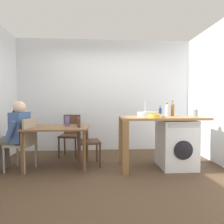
% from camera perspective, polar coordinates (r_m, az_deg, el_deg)
% --- Properties ---
extents(ground_plane, '(5.46, 5.46, 0.00)m').
position_cam_1_polar(ground_plane, '(3.12, -1.14, -19.21)').
color(ground_plane, '#4C3826').
extents(wall_back, '(4.60, 0.10, 2.70)m').
position_cam_1_polar(wall_back, '(4.64, -2.11, 5.04)').
color(wall_back, silver).
rests_on(wall_back, ground_plane).
extents(dining_table, '(1.10, 0.76, 0.74)m').
position_cam_1_polar(dining_table, '(3.52, -16.25, -5.91)').
color(dining_table, brown).
rests_on(dining_table, ground_plane).
extents(chair_person_seat, '(0.47, 0.47, 0.90)m').
position_cam_1_polar(chair_person_seat, '(3.59, -25.26, -8.08)').
color(chair_person_seat, gray).
rests_on(chair_person_seat, ground_plane).
extents(chair_opposite, '(0.46, 0.46, 0.90)m').
position_cam_1_polar(chair_opposite, '(3.50, -8.38, -8.10)').
color(chair_opposite, '#4C3323').
rests_on(chair_opposite, ground_plane).
extents(chair_spare_by_wall, '(0.45, 0.45, 0.90)m').
position_cam_1_polar(chair_spare_by_wall, '(4.27, -12.49, -6.17)').
color(chair_spare_by_wall, '#4C3323').
rests_on(chair_spare_by_wall, ground_plane).
extents(seated_person, '(0.54, 0.54, 1.20)m').
position_cam_1_polar(seated_person, '(3.65, -27.45, -5.34)').
color(seated_person, '#595651').
rests_on(seated_person, ground_plane).
extents(kitchen_counter, '(1.50, 0.68, 0.92)m').
position_cam_1_polar(kitchen_counter, '(3.41, 11.68, -4.11)').
color(kitchen_counter, '#9E7042').
rests_on(kitchen_counter, ground_plane).
extents(washing_machine, '(0.60, 0.61, 0.86)m').
position_cam_1_polar(washing_machine, '(3.62, 18.97, -9.13)').
color(washing_machine, silver).
rests_on(washing_machine, ground_plane).
extents(sink_basin, '(0.38, 0.38, 0.09)m').
position_cam_1_polar(sink_basin, '(3.38, 10.87, -0.71)').
color(sink_basin, '#9EA0A5').
rests_on(sink_basin, kitchen_counter).
extents(tap, '(0.02, 0.02, 0.28)m').
position_cam_1_polar(tap, '(3.55, 10.15, 1.00)').
color(tap, '#B2B2B7').
rests_on(tap, kitchen_counter).
extents(bottle_tall_green, '(0.06, 0.06, 0.19)m').
position_cam_1_polar(bottle_tall_green, '(3.71, 14.52, 0.23)').
color(bottle_tall_green, navy).
rests_on(bottle_tall_green, kitchen_counter).
extents(bottle_squat_brown, '(0.07, 0.07, 0.25)m').
position_cam_1_polar(bottle_squat_brown, '(3.70, 16.49, 0.57)').
color(bottle_squat_brown, silver).
rests_on(bottle_squat_brown, kitchen_counter).
extents(bottle_clear_small, '(0.06, 0.06, 0.29)m').
position_cam_1_polar(bottle_clear_small, '(3.74, 18.04, 0.87)').
color(bottle_clear_small, brown).
rests_on(bottle_clear_small, kitchen_counter).
extents(mixing_bowl, '(0.23, 0.23, 0.06)m').
position_cam_1_polar(mixing_bowl, '(3.21, 12.94, -1.09)').
color(mixing_bowl, gold).
rests_on(mixing_bowl, kitchen_counter).
extents(utensil_crock, '(0.11, 0.11, 0.30)m').
position_cam_1_polar(utensil_crock, '(3.75, 23.99, -0.18)').
color(utensil_crock, gray).
rests_on(utensil_crock, kitchen_counter).
extents(vase, '(0.09, 0.09, 0.18)m').
position_cam_1_polar(vase, '(3.56, -13.58, -2.72)').
color(vase, slate).
rests_on(vase, dining_table).
extents(scissors, '(0.15, 0.06, 0.01)m').
position_cam_1_polar(scissors, '(3.35, 14.81, -1.49)').
color(scissors, '#B2B2B7').
rests_on(scissors, kitchen_counter).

